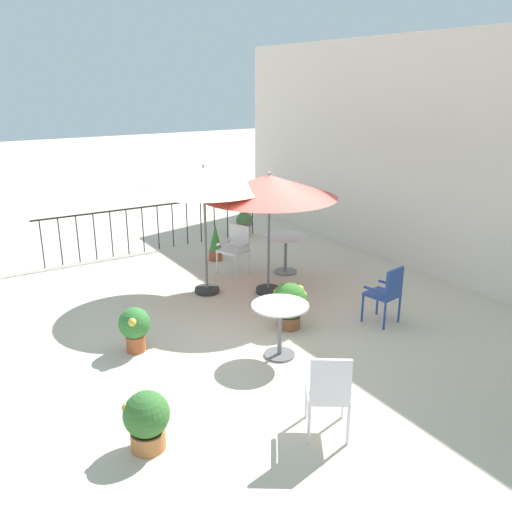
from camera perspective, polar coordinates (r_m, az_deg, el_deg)
The scene contains 15 objects.
ground_plane at distance 9.03m, azimuth -0.81°, elevation -5.52°, with size 60.00×60.00×0.00m, color beige.
villa_facade at distance 10.95m, azimuth 17.51°, elevation 10.01°, with size 11.92×0.30×4.47m, color silver.
terrace_railing at distance 12.15m, azimuth -10.37°, elevation 3.80°, with size 0.03×5.28×1.01m.
patio_umbrella_0 at distance 9.16m, azimuth -5.55°, elevation 8.08°, with size 2.22×2.22×2.30m.
patio_umbrella_1 at distance 9.14m, azimuth 1.39°, elevation 7.31°, with size 2.33×2.33×2.17m.
cafe_table_0 at distance 10.52m, azimuth 3.15°, elevation 0.96°, with size 0.84×0.84×0.75m.
cafe_table_1 at distance 7.33m, azimuth 2.55°, elevation -6.80°, with size 0.78×0.78×0.76m.
patio_chair_0 at distance 8.51m, azimuth 13.67°, elevation -3.65°, with size 0.52×0.51×0.93m.
patio_chair_1 at distance 10.53m, azimuth -2.16°, elevation 1.10°, with size 0.63×0.61×0.93m.
patio_chair_2 at distance 5.81m, azimuth 7.69°, elevation -13.83°, with size 0.66×0.64×0.99m.
potted_plant_0 at distance 7.70m, azimuth -12.71°, elevation -7.28°, with size 0.44×0.44×0.64m.
potted_plant_1 at distance 11.31m, azimuth -4.31°, elevation 1.39°, with size 0.28×0.28×0.79m.
potted_plant_2 at distance 8.21m, azimuth 3.53°, elevation -5.02°, with size 0.56×0.58×0.72m.
potted_plant_3 at distance 13.07m, azimuth -1.24°, elevation 3.54°, with size 0.42×0.41×0.59m.
potted_plant_4 at distance 5.82m, azimuth -11.51°, elevation -16.54°, with size 0.48×0.48×0.64m.
Camera 1 is at (7.10, -4.25, 3.62)m, focal length 37.80 mm.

